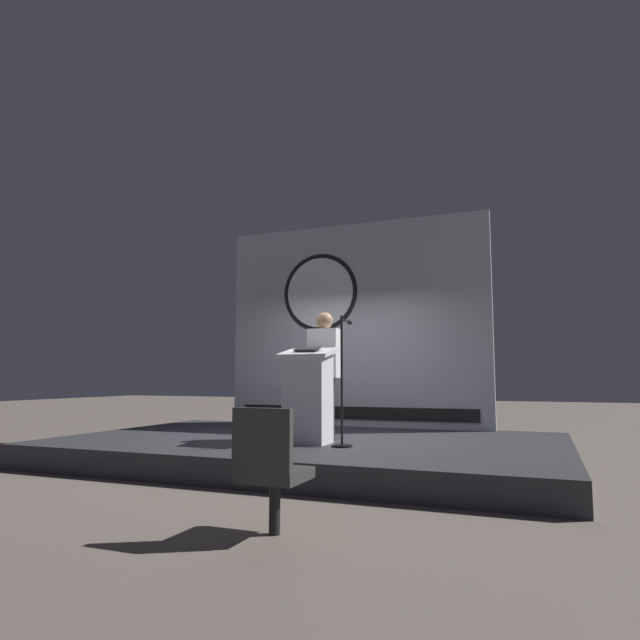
{
  "coord_description": "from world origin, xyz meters",
  "views": [
    {
      "loc": [
        2.87,
        -6.83,
        1.1
      ],
      "look_at": [
        0.21,
        -0.18,
        1.84
      ],
      "focal_mm": 31.05,
      "sensor_mm": 36.0,
      "label": 1
    }
  ],
  "objects": [
    {
      "name": "ground_plane",
      "position": [
        0.0,
        0.0,
        0.0
      ],
      "size": [
        40.0,
        40.0,
        0.0
      ],
      "primitive_type": "plane",
      "color": "#6B6056"
    },
    {
      "name": "stage_platform",
      "position": [
        0.0,
        0.0,
        0.15
      ],
      "size": [
        6.4,
        4.0,
        0.3
      ],
      "primitive_type": "cube",
      "color": "#333338",
      "rests_on": "ground"
    },
    {
      "name": "banner_display",
      "position": [
        -0.02,
        1.85,
        1.98
      ],
      "size": [
        4.43,
        0.12,
        3.36
      ],
      "color": "#B2B7C1",
      "rests_on": "stage_platform"
    },
    {
      "name": "podium",
      "position": [
        0.21,
        -0.58,
        0.87
      ],
      "size": [
        0.64,
        0.5,
        1.17
      ],
      "color": "silver",
      "rests_on": "stage_platform"
    },
    {
      "name": "speaker_person",
      "position": [
        0.24,
        -0.1,
        1.14
      ],
      "size": [
        0.4,
        0.26,
        1.65
      ],
      "color": "black",
      "rests_on": "stage_platform"
    },
    {
      "name": "microphone_stand",
      "position": [
        0.7,
        -0.69,
        0.83
      ],
      "size": [
        0.24,
        0.46,
        1.52
      ],
      "color": "black",
      "rests_on": "stage_platform"
    },
    {
      "name": "audience_chair_left",
      "position": [
        1.08,
        -3.3,
        0.49
      ],
      "size": [
        0.44,
        0.45,
        0.89
      ],
      "color": "black",
      "rests_on": "ground"
    }
  ]
}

